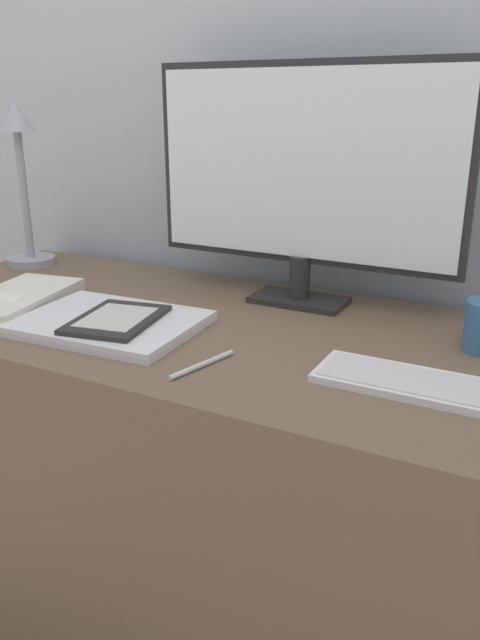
{
  "coord_description": "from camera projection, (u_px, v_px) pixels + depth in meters",
  "views": [
    {
      "loc": [
        0.52,
        -0.78,
        1.14
      ],
      "look_at": [
        0.06,
        0.09,
        0.8
      ],
      "focal_mm": 35.0,
      "sensor_mm": 36.0,
      "label": 1
    }
  ],
  "objects": [
    {
      "name": "pen",
      "position": [
        202.0,
        365.0,
        1.0
      ],
      "size": [
        0.04,
        0.14,
        0.01
      ],
      "color": "silver",
      "rests_on": "desk"
    },
    {
      "name": "ereader",
      "position": [
        117.0,
        319.0,
        1.15
      ],
      "size": [
        0.17,
        0.21,
        0.01
      ],
      "color": "black",
      "rests_on": "laptop"
    },
    {
      "name": "wall_back",
      "position": [
        320.0,
        73.0,
        1.34
      ],
      "size": [
        3.6,
        0.05,
        2.4
      ],
      "color": "#B2BCC6",
      "rests_on": "ground_plane"
    },
    {
      "name": "laptop",
      "position": [
        110.0,
        323.0,
        1.17
      ],
      "size": [
        0.34,
        0.27,
        0.02
      ],
      "color": "silver",
      "rests_on": "desk"
    },
    {
      "name": "desk",
      "position": [
        237.0,
        495.0,
        1.3
      ],
      "size": [
        1.59,
        0.63,
        0.74
      ],
      "color": "brown",
      "rests_on": "ground_plane"
    },
    {
      "name": "keyboard",
      "position": [
        403.0,
        381.0,
        0.94
      ],
      "size": [
        0.26,
        0.12,
        0.01
      ],
      "color": "silver",
      "rests_on": "desk"
    },
    {
      "name": "desk_lamp",
      "position": [
        21.0,
        169.0,
        1.55
      ],
      "size": [
        0.12,
        0.12,
        0.41
      ],
      "color": "#999EA8",
      "rests_on": "desk"
    },
    {
      "name": "notebook",
      "position": [
        17.0,
        300.0,
        1.29
      ],
      "size": [
        0.2,
        0.3,
        0.03
      ],
      "color": "silver",
      "rests_on": "desk"
    },
    {
      "name": "monitor",
      "position": [
        303.0,
        175.0,
        1.24
      ],
      "size": [
        0.66,
        0.11,
        0.48
      ],
      "color": "#262626",
      "rests_on": "desk"
    }
  ]
}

